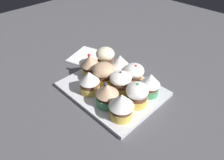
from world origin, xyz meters
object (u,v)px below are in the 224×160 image
cupcake_9 (107,94)px  cupcake_8 (121,105)px  cupcake_0 (150,84)px  cupcake_1 (134,74)px  cupcake_5 (120,82)px  cupcake_4 (138,93)px  cupcake_7 (90,65)px  cupcake_2 (120,66)px  napkin (87,56)px  cupcake_6 (104,73)px  cupcake_10 (89,82)px  baking_tray (112,89)px  cupcake_3 (105,57)px

cupcake_9 → cupcake_8: bearing=173.3°
cupcake_0 → cupcake_1: 6.43cm
cupcake_1 → cupcake_5: size_ratio=1.07×
cupcake_4 → cupcake_7: (19.12, 0.69, 0.43)cm
cupcake_1 → cupcake_8: 14.32cm
cupcake_2 → cupcake_4: 13.05cm
napkin → cupcake_9: bearing=152.6°
cupcake_6 → cupcake_9: 9.64cm
cupcake_8 → cupcake_9: size_ratio=1.04×
cupcake_0 → cupcake_5: 8.38cm
cupcake_0 → napkin: 30.66cm
cupcake_4 → cupcake_10: bearing=25.5°
cupcake_2 → cupcake_10: cupcake_2 is taller
cupcake_9 → cupcake_10: cupcake_9 is taller
baking_tray → cupcake_7: 10.64cm
cupcake_2 → cupcake_3: size_ratio=1.07×
cupcake_2 → cupcake_4: (-11.87, 5.38, -0.71)cm
cupcake_0 → cupcake_7: bearing=17.4°
cupcake_5 → cupcake_9: 6.55cm
cupcake_2 → cupcake_10: bearing=84.9°
cupcake_6 → cupcake_5: bearing=-176.7°
cupcake_4 → cupcake_7: size_ratio=0.93×
cupcake_1 → cupcake_2: cupcake_2 is taller
cupcake_6 → cupcake_3: bearing=-45.6°
cupcake_1 → cupcake_10: bearing=61.6°
cupcake_1 → baking_tray: bearing=64.0°
cupcake_2 → cupcake_6: size_ratio=1.14×
baking_tray → cupcake_2: (2.40, -5.81, 4.72)cm
cupcake_10 → napkin: (17.39, -12.82, -4.48)cm
cupcake_7 → cupcake_1: bearing=-152.8°
cupcake_1 → cupcake_10: (6.48, 12.00, 0.03)cm
cupcake_1 → cupcake_5: bearing=86.6°
cupcake_2 → cupcake_8: (-12.13, 12.20, -0.21)cm
napkin → cupcake_0: bearing=177.4°
baking_tray → cupcake_8: (-9.72, 6.39, 4.51)cm
cupcake_1 → cupcake_9: 12.00cm
baking_tray → cupcake_10: (3.43, 5.73, 4.18)cm
cupcake_4 → cupcake_6: cupcake_4 is taller
baking_tray → cupcake_5: (-2.73, -0.75, 3.84)cm
cupcake_1 → cupcake_6: size_ratio=1.02×
cupcake_4 → baking_tray: bearing=2.6°
cupcake_3 → cupcake_8: (-19.18, 12.69, 0.04)cm
cupcake_7 → napkin: size_ratio=0.62×
cupcake_4 → cupcake_5: 6.75cm
cupcake_1 → cupcake_2: bearing=4.8°
cupcake_8 → cupcake_5: bearing=-45.6°
cupcake_10 → cupcake_1: bearing=-118.4°
baking_tray → cupcake_0: size_ratio=4.05×
cupcake_3 → cupcake_6: 8.30cm
cupcake_1 → cupcake_3: (12.51, -0.03, 0.32)cm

